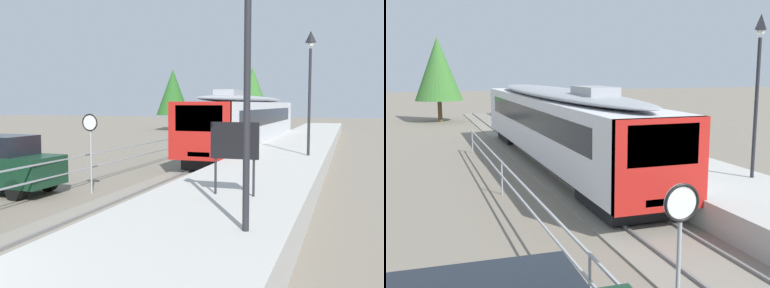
{
  "view_description": "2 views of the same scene",
  "coord_description": "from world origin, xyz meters",
  "views": [
    {
      "loc": [
        6.14,
        -3.19,
        3.14
      ],
      "look_at": [
        0.4,
        13.24,
        1.6
      ],
      "focal_mm": 42.48,
      "sensor_mm": 36.0,
      "label": 1
    },
    {
      "loc": [
        -6.15,
        4.49,
        4.52
      ],
      "look_at": [
        -1.0,
        19.24,
        2.0
      ],
      "focal_mm": 43.9,
      "sensor_mm": 36.0,
      "label": 2
    }
  ],
  "objects": [
    {
      "name": "tree_behind_carpark",
      "position": [
        -4.11,
        46.22,
        4.49
      ],
      "size": [
        3.98,
        3.98,
        7.16
      ],
      "color": "brown",
      "rests_on": "ground"
    },
    {
      "name": "commuter_train",
      "position": [
        0.0,
        25.24,
        2.15
      ],
      "size": [
        2.82,
        20.24,
        3.74
      ],
      "color": "silver",
      "rests_on": "track_rails"
    },
    {
      "name": "station_platform",
      "position": [
        3.25,
        22.0,
        0.45
      ],
      "size": [
        3.9,
        60.0,
        0.9
      ],
      "primitive_type": "cube",
      "color": "#B7B5AD",
      "rests_on": "ground"
    },
    {
      "name": "carpark_fence",
      "position": [
        -3.3,
        12.0,
        0.91
      ],
      "size": [
        0.06,
        36.06,
        1.25
      ],
      "color": "#9EA0A5",
      "rests_on": "ground"
    },
    {
      "name": "platform_lamp_mid_platform",
      "position": [
        4.44,
        17.08,
        4.62
      ],
      "size": [
        0.34,
        0.34,
        5.35
      ],
      "color": "#232328",
      "rests_on": "station_platform"
    },
    {
      "name": "speed_limit_sign",
      "position": [
        -2.39,
        10.49,
        2.12
      ],
      "size": [
        0.61,
        0.1,
        2.81
      ],
      "color": "#9EA0A5",
      "rests_on": "ground"
    },
    {
      "name": "ground_plane",
      "position": [
        -3.0,
        22.0,
        0.0
      ],
      "size": [
        160.0,
        160.0,
        0.0
      ],
      "primitive_type": "plane",
      "color": "slate"
    },
    {
      "name": "track_rails",
      "position": [
        0.0,
        22.0,
        0.03
      ],
      "size": [
        3.2,
        60.0,
        0.14
      ],
      "color": "gray",
      "rests_on": "ground"
    }
  ]
}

